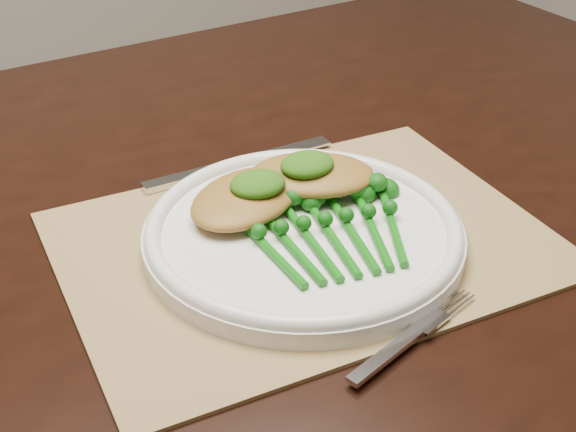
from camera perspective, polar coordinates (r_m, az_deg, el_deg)
name	(u,v)px	position (r m, az deg, el deg)	size (l,w,h in m)	color
placemat	(305,243)	(0.76, 1.20, -1.91)	(0.45, 0.33, 0.00)	#977B4C
dinner_plate	(303,232)	(0.75, 1.11, -1.14)	(0.30, 0.30, 0.03)	white
knife	(222,168)	(0.88, -4.75, 3.42)	(0.22, 0.03, 0.01)	silver
fork	(421,328)	(0.66, 9.42, -7.88)	(0.15, 0.06, 0.00)	silver
chicken_fillet_left	(245,198)	(0.77, -3.06, 1.30)	(0.13, 0.09, 0.03)	olive
chicken_fillet_right	(312,174)	(0.80, 1.75, 2.97)	(0.12, 0.09, 0.02)	olive
pesto_dollop_left	(258,184)	(0.76, -2.18, 2.28)	(0.05, 0.05, 0.02)	#1A480A
pesto_dollop_right	(307,164)	(0.78, 1.38, 3.68)	(0.05, 0.05, 0.02)	#1A480A
broccolini_bundle	(332,237)	(0.73, 3.17, -1.53)	(0.16, 0.18, 0.04)	#0D600C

